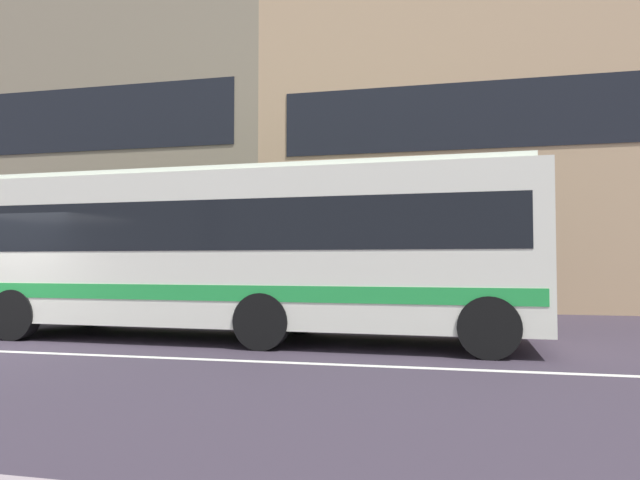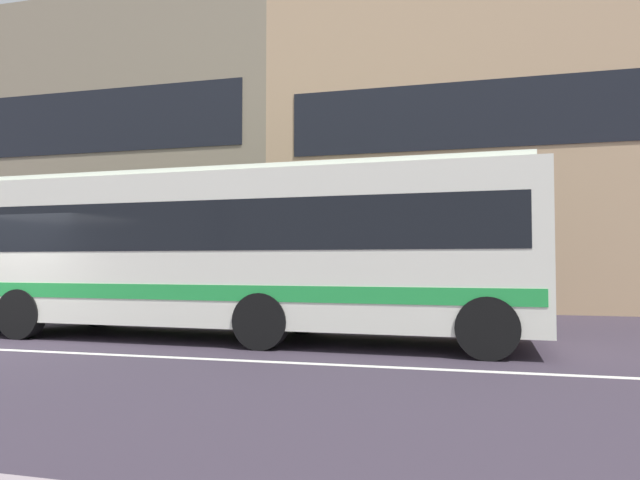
# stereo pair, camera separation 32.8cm
# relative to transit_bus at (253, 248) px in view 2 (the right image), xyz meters

# --- Properties ---
(hedge_row_far) EXTENTS (15.19, 1.10, 1.04)m
(hedge_row_far) POSITION_rel_transit_bus_xyz_m (-3.52, 3.67, -1.31)
(hedge_row_far) COLOR #264D19
(hedge_row_far) RESTS_ON ground_plane
(apartment_block_left) EXTENTS (21.27, 8.31, 11.53)m
(apartment_block_left) POSITION_rel_transit_bus_xyz_m (-12.95, 11.35, 3.94)
(apartment_block_left) COLOR gray
(apartment_block_left) RESTS_ON ground_plane
(transit_bus) EXTENTS (11.07, 2.98, 3.32)m
(transit_bus) POSITION_rel_transit_bus_xyz_m (0.00, 0.00, 0.00)
(transit_bus) COLOR white
(transit_bus) RESTS_ON ground_plane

